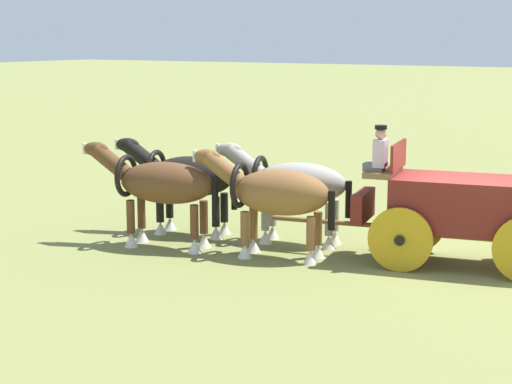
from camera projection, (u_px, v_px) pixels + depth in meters
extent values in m
plane|color=olive|center=(466.00, 266.00, 16.95)|extent=(220.00, 220.00, 0.00)
cube|color=maroon|center=(469.00, 204.00, 16.73)|extent=(3.18, 2.06, 1.04)
cube|color=brown|center=(383.00, 171.00, 17.21)|extent=(0.81, 1.45, 0.12)
cube|color=maroon|center=(363.00, 206.00, 17.48)|extent=(0.47, 1.24, 0.60)
cube|color=maroon|center=(398.00, 156.00, 17.05)|extent=(0.32, 1.36, 0.55)
cube|color=gold|center=(467.00, 235.00, 16.84)|extent=(3.20, 0.78, 0.16)
cylinder|color=gold|center=(400.00, 240.00, 16.44)|extent=(1.26, 0.32, 1.27)
cylinder|color=black|center=(400.00, 240.00, 16.44)|extent=(0.23, 0.22, 0.20)
cylinder|color=gold|center=(415.00, 222.00, 18.03)|extent=(1.26, 0.32, 1.27)
cylinder|color=black|center=(415.00, 222.00, 18.03)|extent=(0.23, 0.22, 0.20)
cylinder|color=brown|center=(332.00, 222.00, 17.77)|extent=(2.57, 0.60, 0.10)
cube|color=slate|center=(374.00, 167.00, 16.91)|extent=(0.45, 0.39, 0.16)
cube|color=silver|center=(380.00, 153.00, 16.82)|extent=(0.31, 0.40, 0.55)
sphere|color=tan|center=(381.00, 134.00, 16.75)|extent=(0.22, 0.22, 0.22)
cylinder|color=black|center=(381.00, 127.00, 16.73)|extent=(0.24, 0.24, 0.08)
ellipsoid|color=brown|center=(282.00, 192.00, 17.35)|extent=(2.16, 1.32, 0.94)
cylinder|color=brown|center=(245.00, 228.00, 17.48)|extent=(0.18, 0.18, 0.68)
cone|color=silver|center=(245.00, 251.00, 17.57)|extent=(0.30, 0.30, 0.29)
cylinder|color=brown|center=(254.00, 223.00, 17.96)|extent=(0.18, 0.18, 0.68)
cone|color=silver|center=(254.00, 245.00, 18.05)|extent=(0.30, 0.30, 0.29)
cylinder|color=brown|center=(311.00, 233.00, 17.00)|extent=(0.18, 0.18, 0.68)
cone|color=silver|center=(310.00, 257.00, 17.09)|extent=(0.30, 0.30, 0.29)
cylinder|color=brown|center=(318.00, 228.00, 17.48)|extent=(0.18, 0.18, 0.68)
cone|color=silver|center=(318.00, 251.00, 17.57)|extent=(0.30, 0.30, 0.29)
cylinder|color=brown|center=(224.00, 170.00, 17.71)|extent=(1.00, 0.54, 0.81)
ellipsoid|color=brown|center=(207.00, 157.00, 17.79)|extent=(0.64, 0.37, 0.32)
cube|color=silver|center=(195.00, 156.00, 17.88)|extent=(0.08, 0.11, 0.24)
torus|color=black|center=(240.00, 185.00, 17.64)|extent=(0.30, 0.97, 0.97)
cylinder|color=black|center=(332.00, 210.00, 17.05)|extent=(0.14, 0.14, 0.80)
ellipsoid|color=#9E998E|center=(300.00, 183.00, 18.55)|extent=(2.20, 1.26, 0.88)
cylinder|color=#9E998E|center=(265.00, 215.00, 18.70)|extent=(0.18, 0.18, 0.69)
cone|color=silver|center=(265.00, 237.00, 18.79)|extent=(0.30, 0.30, 0.30)
cylinder|color=#9E998E|center=(273.00, 211.00, 19.15)|extent=(0.18, 0.18, 0.69)
cone|color=silver|center=(272.00, 232.00, 19.24)|extent=(0.30, 0.30, 0.30)
cylinder|color=#9E998E|center=(329.00, 220.00, 18.21)|extent=(0.18, 0.18, 0.69)
cone|color=silver|center=(329.00, 242.00, 18.30)|extent=(0.30, 0.30, 0.30)
cylinder|color=#9E998E|center=(335.00, 215.00, 18.66)|extent=(0.18, 0.18, 0.69)
cone|color=silver|center=(335.00, 237.00, 18.75)|extent=(0.30, 0.30, 0.30)
cylinder|color=#9E998E|center=(245.00, 162.00, 18.92)|extent=(1.00, 0.54, 0.81)
ellipsoid|color=#9E998E|center=(229.00, 150.00, 19.00)|extent=(0.64, 0.37, 0.32)
cube|color=silver|center=(218.00, 149.00, 19.10)|extent=(0.08, 0.11, 0.24)
torus|color=black|center=(260.00, 176.00, 18.85)|extent=(0.29, 0.92, 0.91)
cylinder|color=black|center=(349.00, 199.00, 18.24)|extent=(0.14, 0.14, 0.80)
ellipsoid|color=brown|center=(167.00, 183.00, 18.22)|extent=(2.29, 1.30, 0.90)
cylinder|color=brown|center=(131.00, 217.00, 18.38)|extent=(0.18, 0.18, 0.72)
cone|color=silver|center=(131.00, 240.00, 18.48)|extent=(0.30, 0.30, 0.31)
cylinder|color=brown|center=(141.00, 212.00, 18.84)|extent=(0.18, 0.18, 0.72)
cone|color=silver|center=(142.00, 235.00, 18.94)|extent=(0.30, 0.30, 0.31)
cylinder|color=brown|center=(194.00, 222.00, 17.87)|extent=(0.18, 0.18, 0.72)
cone|color=silver|center=(195.00, 246.00, 17.97)|extent=(0.30, 0.30, 0.31)
cylinder|color=brown|center=(204.00, 217.00, 18.33)|extent=(0.18, 0.18, 0.72)
cone|color=silver|center=(204.00, 240.00, 18.43)|extent=(0.30, 0.30, 0.31)
cylinder|color=brown|center=(111.00, 162.00, 18.61)|extent=(1.00, 0.54, 0.81)
ellipsoid|color=brown|center=(96.00, 149.00, 18.68)|extent=(0.64, 0.37, 0.32)
cube|color=silver|center=(85.00, 149.00, 18.78)|extent=(0.08, 0.11, 0.24)
torus|color=black|center=(126.00, 176.00, 18.53)|extent=(0.30, 0.94, 0.93)
cylinder|color=black|center=(215.00, 200.00, 17.90)|extent=(0.14, 0.14, 0.80)
ellipsoid|color=black|center=(192.00, 176.00, 19.43)|extent=(2.13, 1.28, 0.91)
cylinder|color=black|center=(160.00, 207.00, 19.57)|extent=(0.18, 0.18, 0.68)
cone|color=silver|center=(160.00, 228.00, 19.66)|extent=(0.30, 0.30, 0.29)
cylinder|color=black|center=(170.00, 203.00, 20.03)|extent=(0.18, 0.18, 0.68)
cone|color=silver|center=(170.00, 224.00, 20.12)|extent=(0.30, 0.30, 0.29)
cylinder|color=black|center=(216.00, 212.00, 19.10)|extent=(0.18, 0.18, 0.68)
cone|color=silver|center=(216.00, 233.00, 19.19)|extent=(0.30, 0.30, 0.29)
cylinder|color=black|center=(224.00, 207.00, 19.56)|extent=(0.18, 0.18, 0.68)
cone|color=silver|center=(224.00, 228.00, 19.65)|extent=(0.30, 0.30, 0.29)
cylinder|color=black|center=(142.00, 156.00, 19.79)|extent=(1.00, 0.54, 0.81)
ellipsoid|color=black|center=(128.00, 145.00, 19.87)|extent=(0.64, 0.37, 0.32)
cube|color=silver|center=(117.00, 144.00, 19.97)|extent=(0.08, 0.11, 0.24)
torus|color=black|center=(156.00, 170.00, 19.72)|extent=(0.30, 0.95, 0.94)
cylinder|color=black|center=(234.00, 192.00, 19.13)|extent=(0.14, 0.14, 0.80)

